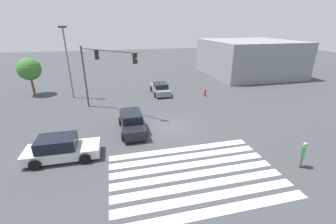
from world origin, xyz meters
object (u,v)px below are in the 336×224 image
tree_corner_a (29,69)px  car_2 (160,89)px  traffic_signal_mast (99,66)px  car_0 (132,122)px  fire_hydrant (205,93)px  pedestrian (303,153)px  street_light_pole_a (67,57)px  car_1 (61,149)px

tree_corner_a → car_2: bearing=-12.5°
traffic_signal_mast → car_0: bearing=-20.7°
car_0 → fire_hydrant: size_ratio=5.46×
fire_hydrant → car_0: bearing=-142.0°
pedestrian → street_light_pole_a: street_light_pole_a is taller
traffic_signal_mast → car_1: 9.50m
car_1 → pedestrian: 15.02m
pedestrian → car_1: bearing=31.5°
traffic_signal_mast → car_2: 8.88m
fire_hydrant → car_1: bearing=-143.8°
traffic_signal_mast → car_1: (-2.40, -8.38, -3.79)m
street_light_pole_a → tree_corner_a: 5.71m
traffic_signal_mast → tree_corner_a: bearing=-177.2°
street_light_pole_a → tree_corner_a: size_ratio=1.77×
car_2 → street_light_pole_a: street_light_pole_a is taller
traffic_signal_mast → fire_hydrant: traffic_signal_mast is taller
tree_corner_a → fire_hydrant: bearing=-15.4°
car_1 → fire_hydrant: size_ratio=5.36×
car_2 → car_0: bearing=155.6°
car_0 → fire_hydrant: bearing=126.7°
car_0 → pedestrian: (9.51, -7.53, 0.21)m
traffic_signal_mast → street_light_pole_a: (-3.52, 5.09, 0.27)m
street_light_pole_a → car_1: bearing=-85.3°
traffic_signal_mast → tree_corner_a: traffic_signal_mast is taller
car_0 → pedestrian: pedestrian is taller
car_1 → fire_hydrant: car_1 is taller
traffic_signal_mast → tree_corner_a: (-8.38, 7.60, -1.36)m
car_2 → car_1: bearing=144.1°
traffic_signal_mast → car_0: (2.41, -5.34, -3.77)m
car_1 → pedestrian: size_ratio=2.72×
traffic_signal_mast → car_2: traffic_signal_mast is taller
car_0 → tree_corner_a: bearing=-141.5°
car_0 → traffic_signal_mast: bearing=-157.0°
car_2 → tree_corner_a: (-15.16, 3.35, 2.49)m
street_light_pole_a → pedestrian: bearing=-49.3°
car_0 → car_1: bearing=-59.1°
traffic_signal_mast → car_1: traffic_signal_mast is taller
car_2 → street_light_pole_a: 11.12m
car_2 → fire_hydrant: 5.54m
tree_corner_a → traffic_signal_mast: bearing=-42.2°
car_1 → traffic_signal_mast: bearing=74.5°
tree_corner_a → pedestrian: bearing=-45.2°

